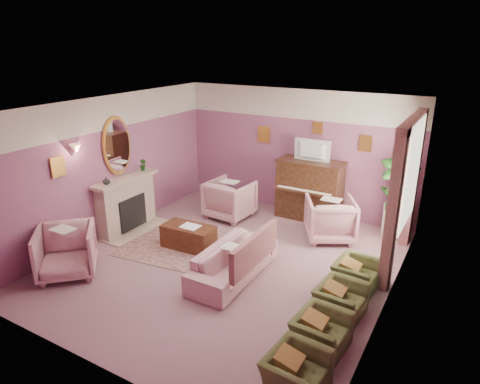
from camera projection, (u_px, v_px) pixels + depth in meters
The scene contains 48 objects.
floor at pixel (227, 263), 7.73m from camera, with size 5.50×6.00×0.01m, color gray.
ceiling at pixel (226, 107), 6.78m from camera, with size 5.50×6.00×0.01m, color white.
wall_back at pixel (296, 152), 9.70m from camera, with size 5.50×0.02×2.80m, color #724873.
wall_front at pixel (87, 267), 4.81m from camera, with size 5.50×0.02×2.80m, color #724873.
wall_left at pixel (110, 167), 8.55m from camera, with size 0.02×6.00×2.80m, color #724873.
wall_right at pixel (394, 223), 5.97m from camera, with size 0.02×6.00×2.80m, color #724873.
picture_rail_band at pixel (298, 104), 9.33m from camera, with size 5.50×0.01×0.65m, color beige.
stripe_panel at pixel (407, 213), 7.14m from camera, with size 0.01×3.00×2.15m, color #B3BAAF.
fireplace_surround at pixel (126, 205), 8.92m from camera, with size 0.30×1.40×1.10m, color tan.
fireplace_inset at pixel (131, 212), 8.93m from camera, with size 0.18×0.72×0.68m, color black.
fire_ember at pixel (133, 221), 8.97m from camera, with size 0.06×0.54×0.10m, color orange.
mantel_shelf at pixel (125, 179), 8.72m from camera, with size 0.40×1.55×0.07m, color tan.
hearth at pixel (136, 230), 9.01m from camera, with size 0.55×1.50×0.02m, color tan.
mirror_frame at pixel (117, 146), 8.55m from camera, with size 0.04×0.72×1.20m, color gold.
mirror_glass at pixel (118, 146), 8.54m from camera, with size 0.01×0.60×1.06m, color white.
sconce_shade at pixel (76, 149), 7.60m from camera, with size 0.20×0.20×0.16m, color tan.
piano at pixel (309, 190), 9.46m from camera, with size 1.40×0.60×1.30m, color #3D2313.
piano_keyshelf at pixel (304, 192), 9.15m from camera, with size 1.30×0.12×0.06m, color #3D2313.
piano_keys at pixel (304, 190), 9.14m from camera, with size 1.20×0.08×0.02m, color white.
piano_top at pixel (311, 162), 9.24m from camera, with size 1.45×0.65×0.04m, color #3D2313.
television at pixel (311, 149), 9.10m from camera, with size 0.80×0.12×0.48m, color black.
print_back_left at pixel (264, 134), 9.94m from camera, with size 0.30×0.03×0.38m, color gold.
print_back_right at pixel (365, 144), 8.81m from camera, with size 0.26×0.03×0.34m, color gold.
print_back_mid at pixel (318, 128), 9.23m from camera, with size 0.22×0.03×0.26m, color gold.
print_left_wall at pixel (58, 167), 7.44m from camera, with size 0.03×0.28×0.36m, color gold.
window_blind at pixel (412, 173), 7.15m from camera, with size 0.03×1.40×1.80m, color beige.
curtain_left at pixel (393, 213), 6.57m from camera, with size 0.16×0.34×2.60m, color #8C5053.
curtain_right at pixel (413, 180), 8.07m from camera, with size 0.16×0.34×2.60m, color #8C5053.
pelmet at pixel (414, 122), 6.90m from camera, with size 0.16×2.20×0.16m, color #8C5053.
mantel_plant at pixel (143, 165), 9.10m from camera, with size 0.16×0.16×0.28m, color #1C4E17.
mantel_vase at pixel (106, 181), 8.27m from camera, with size 0.16×0.16×0.16m, color beige.
area_rug at pixel (191, 247), 8.31m from camera, with size 2.50×1.80×0.01m, color #90655D.
coffee_table at pixel (189, 237), 8.23m from camera, with size 1.00×0.50×0.45m, color #452312.
table_paper at pixel (190, 226), 8.13m from camera, with size 0.35×0.28×0.01m, color white.
sofa at pixel (233, 256), 7.17m from camera, with size 0.64×1.92×0.78m, color #CA9199.
sofa_throw at pixel (255, 250), 6.91m from camera, with size 0.10×1.45×0.53m, color #8C5053.
floral_armchair_left at pixel (230, 197), 9.55m from camera, with size 0.91×0.91×0.95m, color #CA9199.
floral_armchair_right at pixel (330, 217), 8.51m from camera, with size 0.91×0.91×0.95m, color #CA9199.
floral_armchair_front at pixel (66, 249), 7.21m from camera, with size 0.91×0.91×0.95m, color #CA9199.
olive_chair_a at pixel (297, 367), 4.85m from camera, with size 0.51×0.73×0.63m, color #555E2E.
olive_chair_b at pixel (321, 327), 5.52m from camera, with size 0.51×0.73×0.63m, color #555E2E.
olive_chair_c at pixel (341, 296), 6.18m from camera, with size 0.51×0.73×0.63m, color #555E2E.
olive_chair_d at pixel (357, 271), 6.85m from camera, with size 0.51×0.73×0.63m, color #555E2E.
side_table at pixel (396, 221), 8.61m from camera, with size 0.52×0.52×0.70m, color silver.
side_plant_big at pixel (399, 197), 8.44m from camera, with size 0.30×0.30×0.34m, color #1C4E17.
side_plant_small at pixel (404, 201), 8.31m from camera, with size 0.16×0.16×0.28m, color #1C4E17.
palm_pot at pixel (392, 231), 8.59m from camera, with size 0.34×0.34×0.34m, color #9F5035.
palm_plant at pixel (397, 190), 8.29m from camera, with size 0.76×0.76×1.44m, color #1C4E17.
Camera 1 is at (3.61, -5.81, 3.83)m, focal length 32.00 mm.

